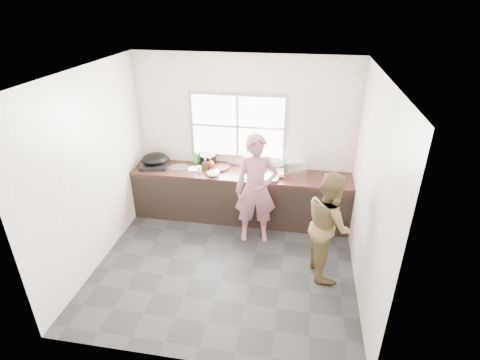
% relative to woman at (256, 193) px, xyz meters
% --- Properties ---
extents(floor, '(3.60, 3.20, 0.01)m').
position_rel_woman_xyz_m(floor, '(-0.33, -0.74, -0.81)').
color(floor, '#27272A').
rests_on(floor, ground).
extents(ceiling, '(3.60, 3.20, 0.01)m').
position_rel_woman_xyz_m(ceiling, '(-0.33, -0.74, 1.90)').
color(ceiling, silver).
rests_on(ceiling, wall_back).
extents(wall_back, '(3.60, 0.01, 2.70)m').
position_rel_woman_xyz_m(wall_back, '(-0.33, 0.87, 0.54)').
color(wall_back, silver).
rests_on(wall_back, ground).
extents(wall_left, '(0.01, 3.20, 2.70)m').
position_rel_woman_xyz_m(wall_left, '(-2.13, -0.74, 0.54)').
color(wall_left, beige).
rests_on(wall_left, ground).
extents(wall_right, '(0.01, 3.20, 2.70)m').
position_rel_woman_xyz_m(wall_right, '(1.48, -0.74, 0.54)').
color(wall_right, silver).
rests_on(wall_right, ground).
extents(wall_front, '(3.60, 0.01, 2.70)m').
position_rel_woman_xyz_m(wall_front, '(-0.33, -2.34, 0.54)').
color(wall_front, beige).
rests_on(wall_front, ground).
extents(cabinet, '(3.60, 0.62, 0.82)m').
position_rel_woman_xyz_m(cabinet, '(-0.33, 0.55, -0.40)').
color(cabinet, black).
rests_on(cabinet, floor).
extents(countertop, '(3.60, 0.64, 0.04)m').
position_rel_woman_xyz_m(countertop, '(-0.33, 0.55, 0.03)').
color(countertop, '#351A16').
rests_on(countertop, cabinet).
extents(sink, '(0.55, 0.45, 0.02)m').
position_rel_woman_xyz_m(sink, '(0.02, 0.55, 0.06)').
color(sink, silver).
rests_on(sink, countertop).
extents(faucet, '(0.02, 0.02, 0.30)m').
position_rel_woman_xyz_m(faucet, '(0.02, 0.75, 0.20)').
color(faucet, silver).
rests_on(faucet, countertop).
extents(window_frame, '(1.60, 0.05, 1.10)m').
position_rel_woman_xyz_m(window_frame, '(-0.43, 0.85, 0.74)').
color(window_frame, '#9EA0A5').
rests_on(window_frame, wall_back).
extents(window_glazing, '(1.50, 0.01, 1.00)m').
position_rel_woman_xyz_m(window_glazing, '(-0.43, 0.83, 0.74)').
color(window_glazing, white).
rests_on(window_glazing, window_frame).
extents(woman, '(0.65, 0.48, 1.62)m').
position_rel_woman_xyz_m(woman, '(0.00, 0.00, 0.00)').
color(woman, '#AA6676').
rests_on(woman, floor).
extents(person_side, '(0.72, 0.85, 1.51)m').
position_rel_woman_xyz_m(person_side, '(1.06, -0.60, -0.05)').
color(person_side, brown).
rests_on(person_side, floor).
extents(cutting_board, '(0.44, 0.44, 0.04)m').
position_rel_woman_xyz_m(cutting_board, '(-0.73, 0.67, 0.07)').
color(cutting_board, black).
rests_on(cutting_board, countertop).
extents(cleaver, '(0.23, 0.20, 0.01)m').
position_rel_woman_xyz_m(cleaver, '(-0.77, 0.44, 0.09)').
color(cleaver, '#B0B3B8').
rests_on(cleaver, cutting_board).
extents(bowl_mince, '(0.23, 0.23, 0.05)m').
position_rel_woman_xyz_m(bowl_mince, '(-0.75, 0.37, 0.08)').
color(bowl_mince, white).
rests_on(bowl_mince, countertop).
extents(bowl_crabs, '(0.25, 0.25, 0.06)m').
position_rel_woman_xyz_m(bowl_crabs, '(0.35, 0.54, 0.08)').
color(bowl_crabs, silver).
rests_on(bowl_crabs, countertop).
extents(bowl_held, '(0.25, 0.25, 0.06)m').
position_rel_woman_xyz_m(bowl_held, '(0.23, 0.34, 0.08)').
color(bowl_held, white).
rests_on(bowl_held, countertop).
extents(black_pot, '(0.35, 0.35, 0.20)m').
position_rel_woman_xyz_m(black_pot, '(-0.92, 0.74, 0.15)').
color(black_pot, black).
rests_on(black_pot, countertop).
extents(plate_food, '(0.26, 0.26, 0.02)m').
position_rel_woman_xyz_m(plate_food, '(-1.12, 0.55, 0.06)').
color(plate_food, white).
rests_on(plate_food, countertop).
extents(bottle_green, '(0.14, 0.14, 0.28)m').
position_rel_woman_xyz_m(bottle_green, '(-1.14, 0.78, 0.19)').
color(bottle_green, green).
rests_on(bottle_green, countertop).
extents(bottle_brown_tall, '(0.10, 0.10, 0.18)m').
position_rel_woman_xyz_m(bottle_brown_tall, '(-0.92, 0.56, 0.14)').
color(bottle_brown_tall, '#3F240F').
rests_on(bottle_brown_tall, countertop).
extents(bottle_brown_short, '(0.18, 0.18, 0.19)m').
position_rel_woman_xyz_m(bottle_brown_short, '(-0.86, 0.61, 0.15)').
color(bottle_brown_short, '#481912').
rests_on(bottle_brown_short, countertop).
extents(glass_jar, '(0.07, 0.07, 0.10)m').
position_rel_woman_xyz_m(glass_jar, '(-1.00, 0.47, 0.10)').
color(glass_jar, silver).
rests_on(glass_jar, countertop).
extents(burner, '(0.53, 0.53, 0.07)m').
position_rel_woman_xyz_m(burner, '(-1.82, 0.56, 0.09)').
color(burner, black).
rests_on(burner, countertop).
extents(wok, '(0.56, 0.56, 0.16)m').
position_rel_woman_xyz_m(wok, '(-1.79, 0.56, 0.19)').
color(wok, black).
rests_on(wok, burner).
extents(dish_rack, '(0.42, 0.35, 0.27)m').
position_rel_woman_xyz_m(dish_rack, '(0.52, 0.59, 0.19)').
color(dish_rack, white).
rests_on(dish_rack, countertop).
extents(pot_lid_left, '(0.25, 0.25, 0.01)m').
position_rel_woman_xyz_m(pot_lid_left, '(-1.36, 0.58, 0.06)').
color(pot_lid_left, silver).
rests_on(pot_lid_left, countertop).
extents(pot_lid_right, '(0.26, 0.26, 0.01)m').
position_rel_woman_xyz_m(pot_lid_right, '(-1.45, 0.54, 0.06)').
color(pot_lid_right, '#B1B3B9').
rests_on(pot_lid_right, countertop).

